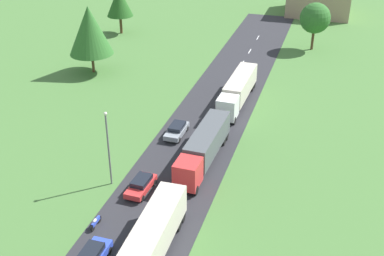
{
  "coord_description": "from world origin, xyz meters",
  "views": [
    {
      "loc": [
        14.68,
        -12.4,
        29.7
      ],
      "look_at": [
        -0.7,
        37.95,
        1.33
      ],
      "focal_mm": 46.59,
      "sensor_mm": 36.0,
      "label": 1
    }
  ],
  "objects_px": {
    "car_third": "(141,185)",
    "truck_lead": "(150,242)",
    "car_second": "(93,255)",
    "truck_second": "(204,147)",
    "motorcycle_courier": "(96,222)",
    "car_fourth": "(177,130)",
    "truck_third": "(238,89)",
    "lamppost_second": "(108,145)",
    "tree_maple": "(315,18)",
    "tree_oak": "(90,30)",
    "tree_birch": "(119,2)"
  },
  "relations": [
    {
      "from": "car_third",
      "to": "truck_lead",
      "type": "bearing_deg",
      "value": -63.39
    },
    {
      "from": "truck_lead",
      "to": "car_second",
      "type": "distance_m",
      "value": 4.95
    },
    {
      "from": "truck_second",
      "to": "motorcycle_courier",
      "type": "relative_size",
      "value": 6.84
    },
    {
      "from": "truck_lead",
      "to": "car_fourth",
      "type": "relative_size",
      "value": 2.9
    },
    {
      "from": "truck_lead",
      "to": "truck_third",
      "type": "distance_m",
      "value": 32.38
    },
    {
      "from": "truck_third",
      "to": "lamppost_second",
      "type": "relative_size",
      "value": 1.65
    },
    {
      "from": "tree_maple",
      "to": "truck_third",
      "type": "bearing_deg",
      "value": -106.93
    },
    {
      "from": "truck_second",
      "to": "tree_oak",
      "type": "xyz_separation_m",
      "value": [
        -24.06,
        20.83,
        4.76
      ]
    },
    {
      "from": "tree_oak",
      "to": "lamppost_second",
      "type": "bearing_deg",
      "value": -59.86
    },
    {
      "from": "car_third",
      "to": "tree_oak",
      "type": "xyz_separation_m",
      "value": [
        -19.49,
        27.96,
        6.01
      ]
    },
    {
      "from": "lamppost_second",
      "to": "truck_third",
      "type": "bearing_deg",
      "value": 70.04
    },
    {
      "from": "car_third",
      "to": "tree_birch",
      "type": "relative_size",
      "value": 0.49
    },
    {
      "from": "car_second",
      "to": "tree_oak",
      "type": "relative_size",
      "value": 0.38
    },
    {
      "from": "truck_third",
      "to": "car_second",
      "type": "distance_m",
      "value": 34.34
    },
    {
      "from": "truck_lead",
      "to": "car_third",
      "type": "bearing_deg",
      "value": 116.61
    },
    {
      "from": "car_third",
      "to": "truck_third",
      "type": "bearing_deg",
      "value": 78.25
    },
    {
      "from": "truck_lead",
      "to": "car_fourth",
      "type": "bearing_deg",
      "value": 102.78
    },
    {
      "from": "motorcycle_courier",
      "to": "tree_oak",
      "type": "distance_m",
      "value": 39.1
    },
    {
      "from": "car_second",
      "to": "tree_maple",
      "type": "xyz_separation_m",
      "value": [
        12.64,
        59.73,
        4.78
      ]
    },
    {
      "from": "truck_third",
      "to": "tree_oak",
      "type": "relative_size",
      "value": 1.3
    },
    {
      "from": "truck_third",
      "to": "tree_oak",
      "type": "distance_m",
      "value": 25.23
    },
    {
      "from": "tree_oak",
      "to": "tree_maple",
      "type": "bearing_deg",
      "value": 33.25
    },
    {
      "from": "truck_third",
      "to": "car_second",
      "type": "height_order",
      "value": "truck_third"
    },
    {
      "from": "car_second",
      "to": "motorcycle_courier",
      "type": "xyz_separation_m",
      "value": [
        -1.9,
        4.31,
        -0.31
      ]
    },
    {
      "from": "motorcycle_courier",
      "to": "car_third",
      "type": "bearing_deg",
      "value": 73.71
    },
    {
      "from": "truck_lead",
      "to": "tree_birch",
      "type": "relative_size",
      "value": 1.47
    },
    {
      "from": "car_fourth",
      "to": "lamppost_second",
      "type": "xyz_separation_m",
      "value": [
        -3.23,
        -11.72,
        3.84
      ]
    },
    {
      "from": "car_second",
      "to": "car_third",
      "type": "relative_size",
      "value": 0.91
    },
    {
      "from": "car_third",
      "to": "car_fourth",
      "type": "distance_m",
      "value": 12.1
    },
    {
      "from": "truck_lead",
      "to": "car_second",
      "type": "bearing_deg",
      "value": -160.45
    },
    {
      "from": "truck_second",
      "to": "tree_oak",
      "type": "relative_size",
      "value": 1.26
    },
    {
      "from": "truck_lead",
      "to": "tree_maple",
      "type": "height_order",
      "value": "tree_maple"
    },
    {
      "from": "car_second",
      "to": "tree_oak",
      "type": "xyz_separation_m",
      "value": [
        -19.53,
        38.64,
        5.96
      ]
    },
    {
      "from": "motorcycle_courier",
      "to": "tree_oak",
      "type": "bearing_deg",
      "value": 117.18
    },
    {
      "from": "car_fourth",
      "to": "tree_oak",
      "type": "xyz_separation_m",
      "value": [
        -19.24,
        15.86,
        6.01
      ]
    },
    {
      "from": "car_third",
      "to": "tree_maple",
      "type": "bearing_deg",
      "value": 75.5
    },
    {
      "from": "tree_birch",
      "to": "tree_maple",
      "type": "xyz_separation_m",
      "value": [
        36.28,
        1.24,
        -0.52
      ]
    },
    {
      "from": "truck_third",
      "to": "car_third",
      "type": "relative_size",
      "value": 3.14
    },
    {
      "from": "truck_second",
      "to": "tree_oak",
      "type": "bearing_deg",
      "value": 139.12
    },
    {
      "from": "car_third",
      "to": "motorcycle_courier",
      "type": "bearing_deg",
      "value": -106.29
    },
    {
      "from": "car_fourth",
      "to": "lamppost_second",
      "type": "bearing_deg",
      "value": -105.4
    },
    {
      "from": "truck_second",
      "to": "motorcycle_courier",
      "type": "distance_m",
      "value": 15.03
    },
    {
      "from": "car_fourth",
      "to": "car_third",
      "type": "bearing_deg",
      "value": -88.81
    },
    {
      "from": "tree_oak",
      "to": "truck_second",
      "type": "bearing_deg",
      "value": -40.88
    },
    {
      "from": "tree_maple",
      "to": "lamppost_second",
      "type": "bearing_deg",
      "value": -108.37
    },
    {
      "from": "car_fourth",
      "to": "tree_oak",
      "type": "relative_size",
      "value": 0.43
    },
    {
      "from": "tree_birch",
      "to": "truck_third",
      "type": "bearing_deg",
      "value": -40.76
    },
    {
      "from": "tree_maple",
      "to": "truck_lead",
      "type": "bearing_deg",
      "value": -97.96
    },
    {
      "from": "car_fourth",
      "to": "tree_birch",
      "type": "xyz_separation_m",
      "value": [
        -23.34,
        35.71,
        5.35
      ]
    },
    {
      "from": "car_third",
      "to": "truck_second",
      "type": "bearing_deg",
      "value": 57.33
    }
  ]
}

